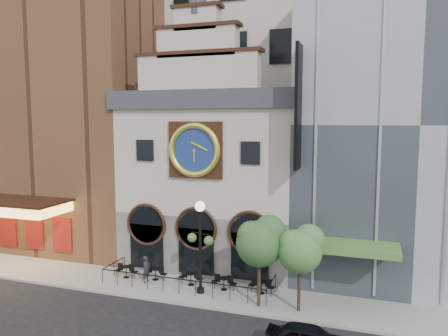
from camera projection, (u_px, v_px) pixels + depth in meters
ground at (170, 304)px, 24.86m from camera, size 120.00×120.00×0.00m
sidewalk at (188, 287)px, 27.21m from camera, size 44.00×5.00×0.15m
clock_building at (216, 172)px, 31.49m from camera, size 12.60×8.78×18.65m
theater_building at (80, 94)px, 36.97m from camera, size 14.00×15.60×25.00m
retail_building at (411, 124)px, 29.03m from camera, size 14.00×14.40×20.00m
office_tower at (259, 19)px, 41.49m from camera, size 20.00×16.00×40.00m
cafe_railing at (188, 279)px, 27.15m from camera, size 10.60×2.60×0.90m
bistro_0 at (126, 271)px, 28.55m from camera, size 1.58×0.68×0.90m
bistro_1 at (156, 273)px, 28.15m from camera, size 1.58×0.68×0.90m
bistro_2 at (191, 278)px, 27.29m from camera, size 1.58×0.68×0.90m
bistro_3 at (224, 282)px, 26.49m from camera, size 1.58×0.68×0.90m
bistro_4 at (261, 286)px, 25.93m from camera, size 1.58×0.68×0.90m
pedestrian at (146, 269)px, 27.75m from camera, size 0.52×0.68×1.68m
lamppost at (200, 237)px, 25.73m from camera, size 1.74×0.86×5.56m
tree_left at (260, 240)px, 23.89m from camera, size 2.66×2.56×5.12m
tree_right at (301, 248)px, 23.31m from camera, size 2.47×2.38×4.76m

